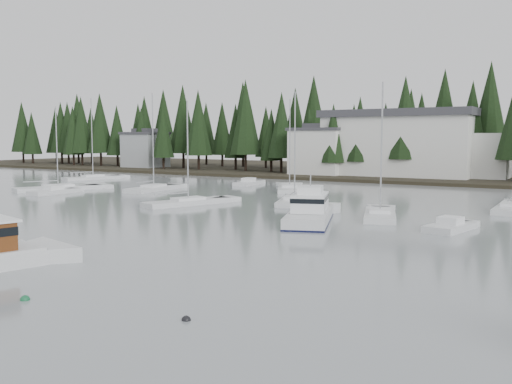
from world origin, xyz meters
TOP-DOWN VIEW (x-y plane):
  - far_shore_land at (0.00, 97.00)m, footprint 240.00×54.00m
  - conifer_treeline at (0.00, 86.00)m, footprint 200.00×22.00m
  - house_west at (-18.00, 79.00)m, footprint 9.54×7.42m
  - house_far_west at (-60.00, 81.00)m, footprint 8.48×7.42m
  - harbor_inn at (-2.96, 82.34)m, footprint 29.50×11.50m
  - cabin_cruiser_center at (3.94, 30.05)m, footprint 6.58×10.82m
  - sailboat_1 at (17.07, 46.52)m, footprint 2.71×9.43m
  - sailboat_3 at (-11.84, 34.25)m, footprint 5.40×10.01m
  - sailboat_4 at (-3.06, 40.84)m, footprint 5.61×8.94m
  - sailboat_5 at (-25.50, 44.49)m, footprint 3.78×9.58m
  - sailboat_6 at (8.02, 35.43)m, footprint 5.12×8.84m
  - sailboat_7 at (-46.95, 54.03)m, footprint 5.20×10.14m
  - sailboat_8 at (-10.49, 53.76)m, footprint 7.48×10.57m
  - sailboat_10 at (-36.38, 38.26)m, footprint 6.92×11.14m
  - runabout_0 at (-32.90, 34.76)m, footprint 2.25×6.34m
  - runabout_1 at (14.75, 31.49)m, footprint 3.12×5.35m
  - runabout_3 at (-19.54, 58.19)m, footprint 2.91×6.39m
  - mooring_buoy_green at (3.51, 3.48)m, footprint 0.42×0.42m
  - mooring_buoy_dark at (11.01, 4.90)m, footprint 0.36×0.36m

SIDE VIEW (x-z plane):
  - far_shore_land at x=0.00m, z-range -0.50..0.50m
  - conifer_treeline at x=0.00m, z-range -10.00..10.00m
  - mooring_buoy_green at x=3.51m, z-range -0.21..0.21m
  - mooring_buoy_dark at x=11.01m, z-range -0.18..0.18m
  - sailboat_10 at x=-36.38m, z-range -5.63..5.73m
  - sailboat_8 at x=-10.49m, z-range -6.09..6.20m
  - sailboat_3 at x=-11.84m, z-range -5.48..5.59m
  - sailboat_4 at x=-3.06m, z-range -5.96..6.09m
  - sailboat_5 at x=-25.50m, z-range -6.46..6.60m
  - sailboat_6 at x=8.02m, z-range -5.96..6.10m
  - sailboat_7 at x=-46.95m, z-range -6.78..6.94m
  - sailboat_1 at x=17.07m, z-range -6.92..7.08m
  - runabout_0 at x=-32.90m, z-range -0.58..0.84m
  - runabout_1 at x=14.75m, z-range -0.58..0.84m
  - runabout_3 at x=-19.54m, z-range -0.58..0.84m
  - cabin_cruiser_center at x=3.94m, z-range -1.56..2.89m
  - house_far_west at x=-60.00m, z-range 0.28..8.53m
  - house_west at x=-18.00m, z-range 0.28..9.03m
  - harbor_inn at x=-2.96m, z-range 0.33..11.23m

